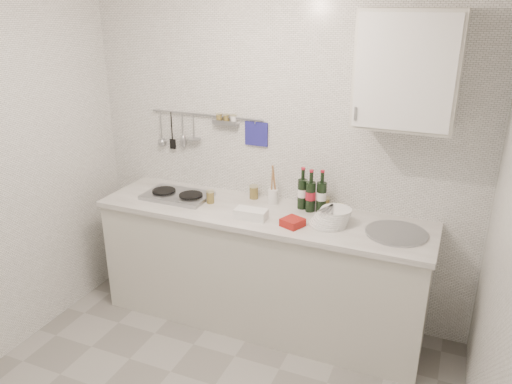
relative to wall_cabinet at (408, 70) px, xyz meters
The scene contains 15 objects.
back_wall 1.15m from the wall_cabinet, 168.67° to the left, with size 3.00×0.02×2.50m, color silver.
wall_right 1.53m from the wall_cabinet, 63.80° to the right, with size 0.02×2.80×2.50m, color silver.
counter 1.76m from the wall_cabinet, behind, with size 2.44×0.64×0.96m.
wall_rail 1.59m from the wall_cabinet, behind, with size 0.98×0.09×0.34m.
wall_cabinet is the anchor object (origin of this frame).
plate_stack_hob 1.90m from the wall_cabinet, behind, with size 0.27×0.27×0.02m.
plate_stack_sink 1.06m from the wall_cabinet, 159.93° to the right, with size 0.28×0.26×0.12m.
wine_bottles 1.05m from the wall_cabinet, behind, with size 0.22×0.10×0.31m.
butter_dish 1.38m from the wall_cabinet, 164.34° to the right, with size 0.22×0.11×0.07m, color white.
strawberry_punnet 1.21m from the wall_cabinet, 156.34° to the right, with size 0.13×0.13×0.05m, color #A71D12.
utensil_crock 1.30m from the wall_cabinet, behind, with size 0.07×0.07×0.30m.
jar_a 1.44m from the wall_cabinet, behind, with size 0.07×0.07×0.10m.
jar_b 1.11m from the wall_cabinet, 167.39° to the left, with size 0.06×0.06×0.09m.
jar_c 1.06m from the wall_cabinet, behind, with size 0.06×0.06×0.08m.
jar_d 1.64m from the wall_cabinet, behind, with size 0.06×0.06×0.10m.
Camera 1 is at (1.25, -1.95, 2.34)m, focal length 35.00 mm.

